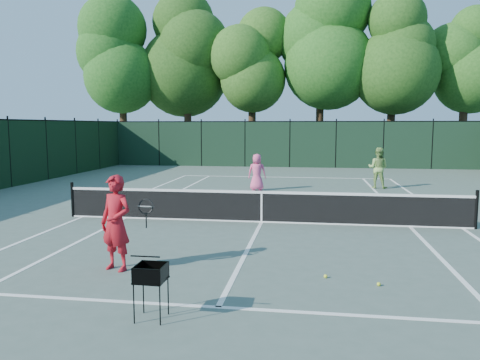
# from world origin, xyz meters

# --- Properties ---
(ground) EXTENTS (90.00, 90.00, 0.00)m
(ground) POSITION_xyz_m (0.00, 0.00, 0.00)
(ground) COLOR #4B5B51
(ground) RESTS_ON ground
(sideline_doubles_left) EXTENTS (0.10, 23.77, 0.01)m
(sideline_doubles_left) POSITION_xyz_m (-5.49, 0.00, 0.00)
(sideline_doubles_left) COLOR white
(sideline_doubles_left) RESTS_ON ground
(sideline_doubles_right) EXTENTS (0.10, 23.77, 0.01)m
(sideline_doubles_right) POSITION_xyz_m (5.49, 0.00, 0.00)
(sideline_doubles_right) COLOR white
(sideline_doubles_right) RESTS_ON ground
(sideline_singles_left) EXTENTS (0.10, 23.77, 0.01)m
(sideline_singles_left) POSITION_xyz_m (-4.12, 0.00, 0.00)
(sideline_singles_left) COLOR white
(sideline_singles_left) RESTS_ON ground
(sideline_singles_right) EXTENTS (0.10, 23.77, 0.01)m
(sideline_singles_right) POSITION_xyz_m (4.12, 0.00, 0.00)
(sideline_singles_right) COLOR white
(sideline_singles_right) RESTS_ON ground
(baseline_far) EXTENTS (10.97, 0.10, 0.01)m
(baseline_far) POSITION_xyz_m (0.00, 11.88, 0.00)
(baseline_far) COLOR white
(baseline_far) RESTS_ON ground
(service_line_near) EXTENTS (8.23, 0.10, 0.01)m
(service_line_near) POSITION_xyz_m (0.00, -6.40, 0.00)
(service_line_near) COLOR white
(service_line_near) RESTS_ON ground
(service_line_far) EXTENTS (8.23, 0.10, 0.01)m
(service_line_far) POSITION_xyz_m (0.00, 6.40, 0.00)
(service_line_far) COLOR white
(service_line_far) RESTS_ON ground
(center_service_line) EXTENTS (0.10, 12.80, 0.01)m
(center_service_line) POSITION_xyz_m (0.00, 0.00, 0.00)
(center_service_line) COLOR white
(center_service_line) RESTS_ON ground
(tennis_net) EXTENTS (11.69, 0.09, 1.06)m
(tennis_net) POSITION_xyz_m (0.00, 0.00, 0.48)
(tennis_net) COLOR black
(tennis_net) RESTS_ON ground
(fence_far) EXTENTS (24.00, 0.05, 3.00)m
(fence_far) POSITION_xyz_m (0.00, 18.00, 1.50)
(fence_far) COLOR black
(fence_far) RESTS_ON ground
(tree_0) EXTENTS (6.40, 6.40, 13.14)m
(tree_0) POSITION_xyz_m (-13.00, 21.50, 8.16)
(tree_0) COLOR black
(tree_0) RESTS_ON ground
(tree_1) EXTENTS (6.80, 6.80, 13.98)m
(tree_1) POSITION_xyz_m (-8.00, 22.00, 8.69)
(tree_1) COLOR black
(tree_1) RESTS_ON ground
(tree_2) EXTENTS (6.00, 6.00, 12.40)m
(tree_2) POSITION_xyz_m (-3.00, 21.80, 7.73)
(tree_2) COLOR black
(tree_2) RESTS_ON ground
(tree_3) EXTENTS (7.00, 7.00, 14.45)m
(tree_3) POSITION_xyz_m (2.00, 22.30, 9.01)
(tree_3) COLOR black
(tree_3) RESTS_ON ground
(tree_4) EXTENTS (6.20, 6.20, 12.97)m
(tree_4) POSITION_xyz_m (7.00, 21.60, 8.14)
(tree_4) COLOR black
(tree_4) RESTS_ON ground
(tree_5) EXTENTS (5.80, 5.80, 12.23)m
(tree_5) POSITION_xyz_m (12.00, 22.10, 7.71)
(tree_5) COLOR black
(tree_5) RESTS_ON ground
(coach) EXTENTS (1.08, 0.63, 1.84)m
(coach) POSITION_xyz_m (-2.30, -4.83, 0.92)
(coach) COLOR #AC131E
(coach) RESTS_ON ground
(player_pink) EXTENTS (0.77, 0.50, 1.57)m
(player_pink) POSITION_xyz_m (-0.88, 6.59, 0.79)
(player_pink) COLOR #E55085
(player_pink) RESTS_ON ground
(player_green) EXTENTS (1.06, 0.94, 1.81)m
(player_green) POSITION_xyz_m (4.34, 8.11, 0.90)
(player_green) COLOR #82AB55
(player_green) RESTS_ON ground
(ball_hopper) EXTENTS (0.44, 0.44, 0.81)m
(ball_hopper) POSITION_xyz_m (-0.87, -6.96, 0.67)
(ball_hopper) COLOR black
(ball_hopper) RESTS_ON ground
(loose_ball_near_cart) EXTENTS (0.07, 0.07, 0.07)m
(loose_ball_near_cart) POSITION_xyz_m (2.58, -5.04, 0.03)
(loose_ball_near_cart) COLOR #C4D52B
(loose_ball_near_cart) RESTS_ON ground
(loose_ball_midcourt) EXTENTS (0.07, 0.07, 0.07)m
(loose_ball_midcourt) POSITION_xyz_m (1.68, -4.74, 0.03)
(loose_ball_midcourt) COLOR yellow
(loose_ball_midcourt) RESTS_ON ground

